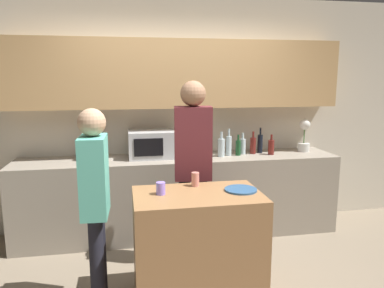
{
  "coord_description": "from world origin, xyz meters",
  "views": [
    {
      "loc": [
        -0.6,
        -2.67,
        1.8
      ],
      "look_at": [
        -0.05,
        0.33,
        1.24
      ],
      "focal_mm": 35.0,
      "sensor_mm": 36.0,
      "label": 1
    }
  ],
  "objects_px": {
    "bottle_0": "(221,147)",
    "plate_on_island": "(241,190)",
    "potted_plant": "(304,135)",
    "bottle_5": "(260,143)",
    "cup_0": "(195,179)",
    "bottle_3": "(243,146)",
    "bottle_4": "(253,145)",
    "bottle_2": "(238,147)",
    "bottle_1": "(229,145)",
    "cup_1": "(161,188)",
    "microwave": "(152,144)",
    "bottle_6": "(271,147)",
    "person_center": "(193,157)",
    "person_left": "(95,194)",
    "toaster": "(94,151)"
  },
  "relations": [
    {
      "from": "bottle_0",
      "to": "plate_on_island",
      "type": "relative_size",
      "value": 1.08
    },
    {
      "from": "potted_plant",
      "to": "plate_on_island",
      "type": "relative_size",
      "value": 1.52
    },
    {
      "from": "bottle_5",
      "to": "cup_0",
      "type": "distance_m",
      "value": 1.57
    },
    {
      "from": "bottle_3",
      "to": "bottle_4",
      "type": "xyz_separation_m",
      "value": [
        0.12,
        -0.01,
        0.01
      ]
    },
    {
      "from": "bottle_2",
      "to": "bottle_4",
      "type": "height_order",
      "value": "bottle_4"
    },
    {
      "from": "bottle_1",
      "to": "bottle_4",
      "type": "xyz_separation_m",
      "value": [
        0.31,
        0.05,
        -0.02
      ]
    },
    {
      "from": "potted_plant",
      "to": "bottle_1",
      "type": "distance_m",
      "value": 0.97
    },
    {
      "from": "plate_on_island",
      "to": "bottle_5",
      "type": "bearing_deg",
      "value": 63.82
    },
    {
      "from": "potted_plant",
      "to": "cup_1",
      "type": "relative_size",
      "value": 4.08
    },
    {
      "from": "microwave",
      "to": "bottle_6",
      "type": "bearing_deg",
      "value": -4.4
    },
    {
      "from": "bottle_2",
      "to": "person_center",
      "type": "xyz_separation_m",
      "value": [
        -0.67,
        -0.73,
        0.07
      ]
    },
    {
      "from": "bottle_0",
      "to": "person_left",
      "type": "bearing_deg",
      "value": -136.6
    },
    {
      "from": "bottle_0",
      "to": "cup_0",
      "type": "height_order",
      "value": "bottle_0"
    },
    {
      "from": "bottle_5",
      "to": "person_center",
      "type": "bearing_deg",
      "value": -139.34
    },
    {
      "from": "cup_0",
      "to": "bottle_1",
      "type": "bearing_deg",
      "value": 61.42
    },
    {
      "from": "bottle_3",
      "to": "plate_on_island",
      "type": "height_order",
      "value": "bottle_3"
    },
    {
      "from": "bottle_1",
      "to": "bottle_6",
      "type": "distance_m",
      "value": 0.5
    },
    {
      "from": "toaster",
      "to": "person_center",
      "type": "distance_m",
      "value": 1.25
    },
    {
      "from": "bottle_0",
      "to": "bottle_4",
      "type": "xyz_separation_m",
      "value": [
        0.41,
        0.09,
        -0.01
      ]
    },
    {
      "from": "toaster",
      "to": "potted_plant",
      "type": "distance_m",
      "value": 2.47
    },
    {
      "from": "bottle_2",
      "to": "bottle_3",
      "type": "relative_size",
      "value": 0.96
    },
    {
      "from": "potted_plant",
      "to": "bottle_5",
      "type": "xyz_separation_m",
      "value": [
        -0.55,
        0.02,
        -0.08
      ]
    },
    {
      "from": "plate_on_island",
      "to": "cup_1",
      "type": "distance_m",
      "value": 0.64
    },
    {
      "from": "cup_0",
      "to": "cup_1",
      "type": "distance_m",
      "value": 0.35
    },
    {
      "from": "potted_plant",
      "to": "bottle_2",
      "type": "relative_size",
      "value": 1.65
    },
    {
      "from": "bottle_3",
      "to": "cup_0",
      "type": "height_order",
      "value": "bottle_3"
    },
    {
      "from": "toaster",
      "to": "bottle_2",
      "type": "distance_m",
      "value": 1.62
    },
    {
      "from": "bottle_4",
      "to": "person_center",
      "type": "xyz_separation_m",
      "value": [
        -0.87,
        -0.79,
        0.06
      ]
    },
    {
      "from": "potted_plant",
      "to": "person_center",
      "type": "xyz_separation_m",
      "value": [
        -1.52,
        -0.81,
        -0.04
      ]
    },
    {
      "from": "microwave",
      "to": "person_center",
      "type": "bearing_deg",
      "value": -68.67
    },
    {
      "from": "toaster",
      "to": "bottle_6",
      "type": "xyz_separation_m",
      "value": [
        2.01,
        -0.11,
        0.0
      ]
    },
    {
      "from": "bottle_5",
      "to": "plate_on_island",
      "type": "distance_m",
      "value": 1.55
    },
    {
      "from": "microwave",
      "to": "cup_0",
      "type": "height_order",
      "value": "microwave"
    },
    {
      "from": "bottle_3",
      "to": "person_center",
      "type": "bearing_deg",
      "value": -132.79
    },
    {
      "from": "bottle_6",
      "to": "cup_0",
      "type": "height_order",
      "value": "bottle_6"
    },
    {
      "from": "plate_on_island",
      "to": "person_left",
      "type": "bearing_deg",
      "value": 178.88
    },
    {
      "from": "bottle_4",
      "to": "person_center",
      "type": "distance_m",
      "value": 1.18
    },
    {
      "from": "person_left",
      "to": "microwave",
      "type": "bearing_deg",
      "value": 161.05
    },
    {
      "from": "toaster",
      "to": "bottle_1",
      "type": "bearing_deg",
      "value": -2.51
    },
    {
      "from": "bottle_4",
      "to": "bottle_1",
      "type": "bearing_deg",
      "value": -171.49
    },
    {
      "from": "bottle_4",
      "to": "person_left",
      "type": "distance_m",
      "value": 2.17
    },
    {
      "from": "microwave",
      "to": "toaster",
      "type": "relative_size",
      "value": 2.0
    },
    {
      "from": "cup_0",
      "to": "person_center",
      "type": "xyz_separation_m",
      "value": [
        0.05,
        0.36,
        0.11
      ]
    },
    {
      "from": "toaster",
      "to": "plate_on_island",
      "type": "xyz_separation_m",
      "value": [
        1.24,
        -1.37,
        -0.09
      ]
    },
    {
      "from": "bottle_2",
      "to": "cup_1",
      "type": "bearing_deg",
      "value": -128.82
    },
    {
      "from": "microwave",
      "to": "bottle_0",
      "type": "height_order",
      "value": "microwave"
    },
    {
      "from": "bottle_5",
      "to": "plate_on_island",
      "type": "height_order",
      "value": "bottle_5"
    },
    {
      "from": "cup_0",
      "to": "person_left",
      "type": "distance_m",
      "value": 0.82
    },
    {
      "from": "toaster",
      "to": "bottle_2",
      "type": "height_order",
      "value": "bottle_2"
    },
    {
      "from": "bottle_3",
      "to": "bottle_5",
      "type": "xyz_separation_m",
      "value": [
        0.23,
        0.03,
        0.02
      ]
    }
  ]
}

